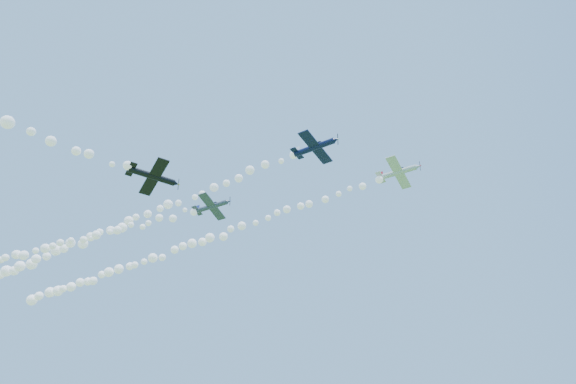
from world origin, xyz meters
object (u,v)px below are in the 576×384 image
(plane_navy, at_px, (316,147))
(plane_grey, at_px, (212,206))
(plane_black, at_px, (154,177))
(plane_white, at_px, (399,172))

(plane_navy, relative_size, plane_grey, 1.19)
(plane_grey, bearing_deg, plane_navy, -10.58)
(plane_grey, xyz_separation_m, plane_black, (0.82, -15.41, -6.47))
(plane_navy, xyz_separation_m, plane_grey, (-18.17, 3.25, -3.52))
(plane_grey, height_order, plane_black, plane_grey)
(plane_navy, distance_m, plane_grey, 18.79)
(plane_white, relative_size, plane_grey, 1.08)
(plane_white, relative_size, plane_black, 1.12)
(plane_black, bearing_deg, plane_navy, -17.66)
(plane_navy, relative_size, plane_black, 1.23)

